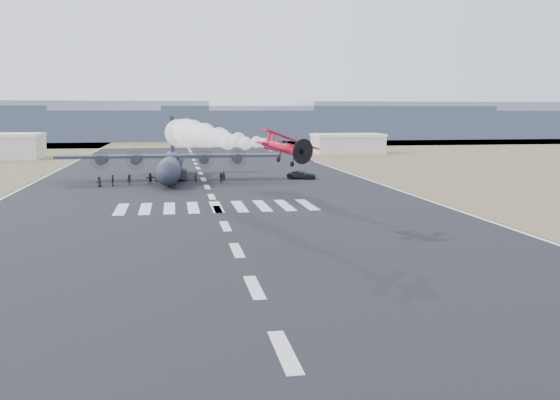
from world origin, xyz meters
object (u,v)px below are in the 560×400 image
object	(u,v)px
support_vehicle	(302,175)
crew_a	(224,176)
crew_b	(173,181)
transport_aircraft	(171,164)
crew_e	(99,182)
crew_c	(129,180)
crew_g	(196,178)
crew_h	(221,178)
crew_d	(113,180)
aerobatic_biplane	(285,147)
crew_f	(150,179)
hangar_right	(348,143)

from	to	relation	value
support_vehicle	crew_a	distance (m)	14.51
crew_b	transport_aircraft	bearing A→B (deg)	-103.58
support_vehicle	crew_e	bearing A→B (deg)	122.23
crew_c	crew_g	distance (m)	11.12
support_vehicle	crew_c	xyz separation A→B (m)	(-30.62, -4.74, 0.15)
crew_h	crew_g	bearing A→B (deg)	-158.60
crew_c	crew_e	distance (m)	5.08
transport_aircraft	crew_b	bearing A→B (deg)	-86.35
crew_d	crew_c	bearing A→B (deg)	-78.46
aerobatic_biplane	transport_aircraft	xyz separation A→B (m)	(-10.42, 58.88, -6.04)
support_vehicle	crew_d	xyz separation A→B (m)	(-33.24, -5.90, 0.18)
crew_g	crew_h	world-z (taller)	crew_h
crew_b	crew_f	distance (m)	4.59
support_vehicle	crew_g	size ratio (longest dim) A/B	3.06
transport_aircraft	crew_d	world-z (taller)	transport_aircraft
crew_b	support_vehicle	bearing A→B (deg)	-179.83
aerobatic_biplane	crew_g	xyz separation A→B (m)	(-6.27, 52.26, -8.09)
crew_c	crew_e	bearing A→B (deg)	159.86
support_vehicle	crew_g	distance (m)	19.92
aerobatic_biplane	crew_f	distance (m)	54.72
aerobatic_biplane	crew_e	bearing A→B (deg)	100.24
crew_h	crew_a	bearing A→B (deg)	116.19
hangar_right	crew_g	world-z (taller)	hangar_right
crew_e	crew_f	world-z (taller)	crew_f
crew_g	crew_c	bearing A→B (deg)	-39.85
hangar_right	support_vehicle	xyz separation A→B (m)	(-28.10, -68.03, -2.25)
crew_f	crew_h	world-z (taller)	crew_f
transport_aircraft	crew_e	size ratio (longest dim) A/B	23.09
crew_b	crew_c	world-z (taller)	crew_c
crew_d	crew_e	xyz separation A→B (m)	(-2.08, -0.74, -0.08)
support_vehicle	crew_c	size ratio (longest dim) A/B	3.02
hangar_right	crew_c	world-z (taller)	hangar_right
crew_b	crew_e	xyz separation A→B (m)	(-11.92, -0.17, 0.08)
crew_h	crew_c	bearing A→B (deg)	-144.33
crew_a	crew_e	xyz separation A→B (m)	(-20.88, -5.31, -0.03)
crew_h	crew_d	bearing A→B (deg)	-140.41
crew_c	crew_g	size ratio (longest dim) A/B	1.01
hangar_right	crew_c	bearing A→B (deg)	-128.90
crew_b	crew_h	size ratio (longest dim) A/B	0.83
transport_aircraft	crew_h	bearing A→B (deg)	-40.86
aerobatic_biplane	transport_aircraft	bearing A→B (deg)	86.28
hangar_right	crew_d	size ratio (longest dim) A/B	10.94
support_vehicle	crew_e	distance (m)	35.94
crew_b	aerobatic_biplane	bearing A→B (deg)	86.26
crew_e	transport_aircraft	bearing A→B (deg)	67.45
crew_e	crew_h	world-z (taller)	crew_h
crew_g	crew_f	bearing A→B (deg)	-44.12
hangar_right	crew_h	xyz separation A→B (m)	(-43.30, -73.21, -2.07)
crew_c	crew_e	world-z (taller)	crew_c
aerobatic_biplane	crew_h	bearing A→B (deg)	78.43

